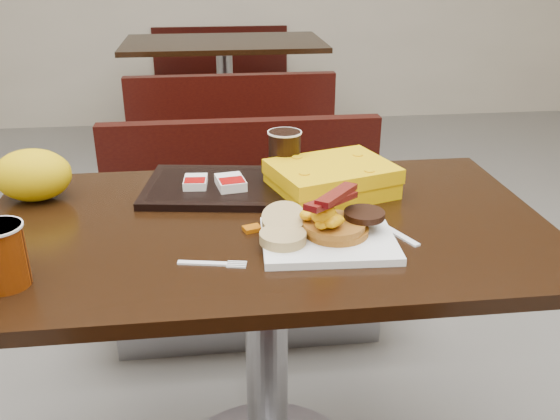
{
  "coord_description": "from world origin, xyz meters",
  "views": [
    {
      "loc": [
        -0.11,
        -1.16,
        1.29
      ],
      "look_at": [
        0.02,
        -0.05,
        0.8
      ],
      "focal_mm": 38.82,
      "sensor_mm": 36.0,
      "label": 1
    }
  ],
  "objects": [
    {
      "name": "table_near",
      "position": [
        0.0,
        0.0,
        0.38
      ],
      "size": [
        1.2,
        0.7,
        0.75
      ],
      "primitive_type": null,
      "color": "black",
      "rests_on": "floor"
    },
    {
      "name": "bench_near_n",
      "position": [
        0.0,
        0.7,
        0.36
      ],
      "size": [
        1.0,
        0.46,
        0.72
      ],
      "primitive_type": null,
      "color": "black",
      "rests_on": "floor"
    },
    {
      "name": "table_far",
      "position": [
        0.0,
        2.6,
        0.38
      ],
      "size": [
        1.2,
        0.7,
        0.75
      ],
      "primitive_type": null,
      "color": "black",
      "rests_on": "floor"
    },
    {
      "name": "bench_far_s",
      "position": [
        0.0,
        1.9,
        0.36
      ],
      "size": [
        1.0,
        0.46,
        0.72
      ],
      "primitive_type": null,
      "color": "black",
      "rests_on": "floor"
    },
    {
      "name": "bench_far_n",
      "position": [
        0.0,
        3.3,
        0.36
      ],
      "size": [
        1.0,
        0.46,
        0.72
      ],
      "primitive_type": null,
      "color": "black",
      "rests_on": "floor"
    },
    {
      "name": "platter",
      "position": [
        0.11,
        -0.12,
        0.76
      ],
      "size": [
        0.27,
        0.21,
        0.02
      ],
      "primitive_type": "cube",
      "rotation": [
        0.0,
        0.0,
        -0.05
      ],
      "color": "white",
      "rests_on": "table_near"
    },
    {
      "name": "pancake_stack",
      "position": [
        0.13,
        -0.1,
        0.78
      ],
      "size": [
        0.13,
        0.13,
        0.03
      ],
      "primitive_type": "cylinder",
      "rotation": [
        0.0,
        0.0,
        -0.02
      ],
      "color": "#9C661A",
      "rests_on": "platter"
    },
    {
      "name": "sausage_patty",
      "position": [
        0.19,
        -0.09,
        0.8
      ],
      "size": [
        0.09,
        0.09,
        0.01
      ],
      "primitive_type": "cylinder",
      "rotation": [
        0.0,
        0.0,
        -0.14
      ],
      "color": "black",
      "rests_on": "pancake_stack"
    },
    {
      "name": "scrambled_eggs",
      "position": [
        0.1,
        -0.13,
        0.81
      ],
      "size": [
        0.11,
        0.1,
        0.05
      ],
      "primitive_type": "ellipsoid",
      "rotation": [
        0.0,
        0.0,
        -0.31
      ],
      "color": "#F1A904",
      "rests_on": "pancake_stack"
    },
    {
      "name": "bacon_strips",
      "position": [
        0.12,
        -0.12,
        0.85
      ],
      "size": [
        0.16,
        0.17,
        0.01
      ],
      "primitive_type": null,
      "rotation": [
        0.0,
        0.0,
        0.84
      ],
      "color": "#3E0406",
      "rests_on": "scrambled_eggs"
    },
    {
      "name": "muffin_bottom",
      "position": [
        0.02,
        -0.13,
        0.78
      ],
      "size": [
        0.11,
        0.11,
        0.02
      ],
      "primitive_type": "cylinder",
      "rotation": [
        0.0,
        0.0,
        -0.24
      ],
      "color": "tan",
      "rests_on": "platter"
    },
    {
      "name": "muffin_top",
      "position": [
        0.03,
        -0.07,
        0.79
      ],
      "size": [
        0.1,
        0.1,
        0.05
      ],
      "primitive_type": "cylinder",
      "rotation": [
        0.38,
        0.0,
        -0.19
      ],
      "color": "tan",
      "rests_on": "platter"
    },
    {
      "name": "coffee_cup_near",
      "position": [
        -0.47,
        -0.2,
        0.81
      ],
      "size": [
        0.09,
        0.09,
        0.11
      ],
      "primitive_type": "cylinder",
      "rotation": [
        0.0,
        0.0,
        0.07
      ],
      "color": "#913505",
      "rests_on": "table_near"
    },
    {
      "name": "fork",
      "position": [
        -0.13,
        -0.17,
        0.75
      ],
      "size": [
        0.13,
        0.05,
        0.0
      ],
      "primitive_type": null,
      "rotation": [
        0.0,
        0.0,
        -0.19
      ],
      "color": "white",
      "rests_on": "table_near"
    },
    {
      "name": "knife",
      "position": [
        0.25,
        -0.07,
        0.75
      ],
      "size": [
        0.08,
        0.17,
        0.0
      ],
      "primitive_type": "cube",
      "rotation": [
        0.0,
        0.0,
        -1.16
      ],
      "color": "white",
      "rests_on": "table_near"
    },
    {
      "name": "condiment_syrup",
      "position": [
        -0.03,
        -0.04,
        0.75
      ],
      "size": [
        0.04,
        0.04,
        0.01
      ],
      "primitive_type": "cube",
      "rotation": [
        0.0,
        0.0,
        0.32
      ],
      "color": "#9F4A06",
      "rests_on": "table_near"
    },
    {
      "name": "tray",
      "position": [
        -0.08,
        0.19,
        0.76
      ],
      "size": [
        0.4,
        0.31,
        0.02
      ],
      "primitive_type": "cube",
      "rotation": [
        0.0,
        0.0,
        -0.15
      ],
      "color": "black",
      "rests_on": "table_near"
    },
    {
      "name": "hashbrown_sleeve_left",
      "position": [
        -0.15,
        0.18,
        0.78
      ],
      "size": [
        0.06,
        0.08,
        0.02
      ],
      "primitive_type": "cube",
      "rotation": [
        0.0,
        0.0,
        -0.07
      ],
      "color": "silver",
      "rests_on": "tray"
    },
    {
      "name": "hashbrown_sleeve_right",
      "position": [
        -0.07,
        0.17,
        0.78
      ],
      "size": [
        0.07,
        0.09,
        0.02
      ],
      "primitive_type": "cube",
      "rotation": [
        0.0,
        0.0,
        0.17
      ],
      "color": "silver",
      "rests_on": "tray"
    },
    {
      "name": "coffee_cup_far",
      "position": [
        0.07,
        0.24,
        0.82
      ],
      "size": [
        0.1,
        0.1,
        0.11
      ],
      "primitive_type": "cylinder",
      "rotation": [
        0.0,
        0.0,
        -0.3
      ],
      "color": "black",
      "rests_on": "tray"
    },
    {
      "name": "clamshell",
      "position": [
        0.17,
        0.14,
        0.79
      ],
      "size": [
        0.32,
        0.28,
        0.07
      ],
      "primitive_type": "cube",
      "rotation": [
        0.0,
        0.0,
        0.3
      ],
      "color": "#E0A703",
      "rests_on": "table_near"
    },
    {
      "name": "paper_bag",
      "position": [
        -0.51,
        0.19,
        0.81
      ],
      "size": [
        0.19,
        0.15,
        0.12
      ],
      "primitive_type": "ellipsoid",
      "rotation": [
        0.0,
        0.0,
        -0.11
      ],
      "color": "yellow",
      "rests_on": "table_near"
    }
  ]
}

